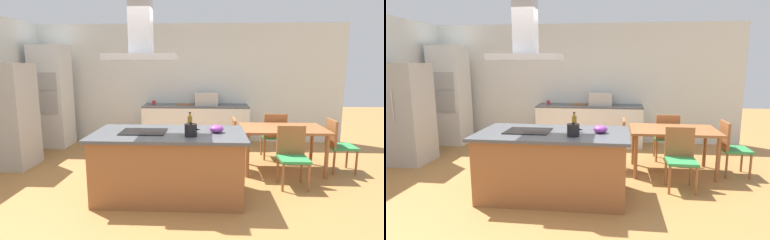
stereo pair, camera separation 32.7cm
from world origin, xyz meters
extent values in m
plane|color=#AD753D|center=(0.00, 1.50, 0.00)|extent=(16.00, 16.00, 0.00)
cube|color=silver|center=(0.00, 3.25, 1.35)|extent=(7.20, 0.10, 2.70)
cube|color=#995B33|center=(0.00, 0.00, 0.43)|extent=(1.93, 0.97, 0.86)
cube|color=#4C4F54|center=(0.00, 0.00, 0.88)|extent=(2.03, 1.07, 0.04)
cube|color=black|center=(-0.34, 0.00, 0.91)|extent=(0.60, 0.44, 0.01)
cylinder|color=black|center=(0.30, -0.22, 0.98)|extent=(0.16, 0.16, 0.16)
sphere|color=black|center=(0.30, -0.22, 1.07)|extent=(0.03, 0.03, 0.03)
cone|color=black|center=(0.40, -0.22, 0.99)|extent=(0.06, 0.03, 0.04)
cylinder|color=olive|center=(0.27, 0.09, 1.00)|extent=(0.07, 0.07, 0.21)
cylinder|color=olive|center=(0.27, 0.09, 1.13)|extent=(0.03, 0.03, 0.04)
cylinder|color=black|center=(0.27, 0.09, 1.16)|extent=(0.03, 0.03, 0.01)
ellipsoid|color=purple|center=(0.63, 0.02, 0.95)|extent=(0.19, 0.19, 0.10)
cube|color=silver|center=(0.25, 2.88, 0.43)|extent=(2.33, 0.62, 0.86)
cube|color=#4C4F54|center=(0.25, 2.88, 0.88)|extent=(2.33, 0.62, 0.04)
cube|color=#B2AFAA|center=(0.49, 2.88, 1.04)|extent=(0.50, 0.38, 0.28)
cylinder|color=red|center=(-0.70, 2.91, 0.95)|extent=(0.08, 0.08, 0.09)
cube|color=#995B33|center=(0.01, 2.93, 0.91)|extent=(0.34, 0.24, 0.02)
cube|color=silver|center=(-2.90, 2.65, 1.10)|extent=(0.70, 0.64, 2.20)
cube|color=#B2AFAA|center=(-2.90, 2.32, 1.45)|extent=(0.56, 0.02, 0.36)
cube|color=#B2AFAA|center=(-2.90, 2.32, 1.00)|extent=(0.56, 0.02, 0.48)
cube|color=#B2AFAA|center=(-2.98, 1.16, 0.91)|extent=(0.80, 0.70, 1.82)
cube|color=#995B33|center=(1.78, 1.16, 0.73)|extent=(1.40, 0.90, 0.04)
cylinder|color=#995B33|center=(1.16, 0.79, 0.35)|extent=(0.06, 0.06, 0.71)
cylinder|color=#995B33|center=(2.40, 0.79, 0.35)|extent=(0.06, 0.06, 0.71)
cylinder|color=#995B33|center=(1.16, 1.53, 0.35)|extent=(0.06, 0.06, 0.71)
cylinder|color=#995B33|center=(2.40, 1.53, 0.35)|extent=(0.06, 0.06, 0.71)
cube|color=#33934C|center=(1.78, 0.41, 0.43)|extent=(0.42, 0.42, 0.04)
cube|color=#995B33|center=(1.78, 0.60, 0.67)|extent=(0.42, 0.04, 0.44)
cylinder|color=#995B33|center=(1.96, 0.23, 0.21)|extent=(0.04, 0.04, 0.41)
cylinder|color=#995B33|center=(1.60, 0.23, 0.21)|extent=(0.04, 0.04, 0.41)
cylinder|color=#995B33|center=(1.96, 0.59, 0.21)|extent=(0.04, 0.04, 0.41)
cylinder|color=#995B33|center=(1.60, 0.59, 0.21)|extent=(0.04, 0.04, 0.41)
cube|color=#33934C|center=(0.78, 1.16, 0.43)|extent=(0.42, 0.42, 0.04)
cube|color=#995B33|center=(0.97, 1.16, 0.67)|extent=(0.04, 0.42, 0.44)
cylinder|color=#995B33|center=(0.60, 0.98, 0.21)|extent=(0.04, 0.04, 0.41)
cylinder|color=#995B33|center=(0.60, 1.34, 0.21)|extent=(0.04, 0.04, 0.41)
cylinder|color=#995B33|center=(0.96, 0.98, 0.21)|extent=(0.04, 0.04, 0.41)
cylinder|color=#995B33|center=(0.96, 1.34, 0.21)|extent=(0.04, 0.04, 0.41)
cube|color=#33934C|center=(1.78, 1.91, 0.43)|extent=(0.42, 0.42, 0.04)
cube|color=#995B33|center=(1.78, 1.72, 0.67)|extent=(0.42, 0.04, 0.44)
cylinder|color=#995B33|center=(1.60, 2.09, 0.21)|extent=(0.04, 0.04, 0.41)
cylinder|color=#995B33|center=(1.96, 2.09, 0.21)|extent=(0.04, 0.04, 0.41)
cylinder|color=#995B33|center=(1.60, 1.73, 0.21)|extent=(0.04, 0.04, 0.41)
cylinder|color=#995B33|center=(1.96, 1.73, 0.21)|extent=(0.04, 0.04, 0.41)
cube|color=#33934C|center=(2.78, 1.16, 0.43)|extent=(0.42, 0.42, 0.04)
cube|color=#995B33|center=(2.59, 1.16, 0.67)|extent=(0.04, 0.42, 0.44)
cylinder|color=#995B33|center=(2.96, 1.34, 0.21)|extent=(0.04, 0.04, 0.41)
cylinder|color=#995B33|center=(2.96, 0.98, 0.21)|extent=(0.04, 0.04, 0.41)
cylinder|color=#995B33|center=(2.60, 1.34, 0.21)|extent=(0.04, 0.04, 0.41)
cylinder|color=#995B33|center=(2.60, 0.98, 0.21)|extent=(0.04, 0.04, 0.41)
cube|color=#ADADB2|center=(-0.34, 0.00, 1.89)|extent=(0.90, 0.55, 0.08)
cube|color=#ADADB2|center=(-0.34, 0.00, 2.28)|extent=(0.28, 0.24, 0.70)
camera|label=1|loc=(0.51, -4.11, 1.80)|focal=29.57mm
camera|label=2|loc=(0.84, -4.08, 1.80)|focal=29.57mm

